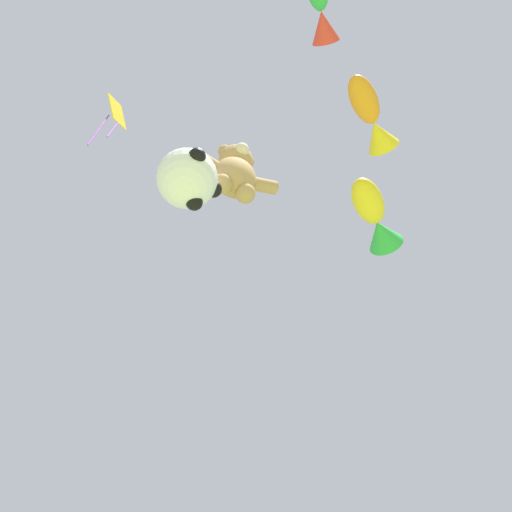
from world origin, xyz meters
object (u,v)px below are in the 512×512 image
(fish_kite_emerald, at_px, (320,5))
(diamond_kite, at_px, (114,116))
(teddy_bear_kite, at_px, (235,172))
(fish_kite_tangerine, at_px, (372,118))
(soccer_ball_kite, at_px, (188,179))
(fish_kite_goldfin, at_px, (375,218))

(fish_kite_emerald, height_order, diamond_kite, diamond_kite)
(teddy_bear_kite, xyz_separation_m, diamond_kite, (-2.61, 1.78, 4.57))
(fish_kite_tangerine, bearing_deg, teddy_bear_kite, 154.45)
(soccer_ball_kite, xyz_separation_m, diamond_kite, (-1.83, 1.88, 5.75))
(soccer_ball_kite, distance_m, fish_kite_emerald, 5.68)
(fish_kite_tangerine, bearing_deg, soccer_ball_kite, 161.48)
(teddy_bear_kite, bearing_deg, diamond_kite, 145.71)
(fish_kite_goldfin, relative_size, fish_kite_tangerine, 1.18)
(teddy_bear_kite, xyz_separation_m, soccer_ball_kite, (-0.78, -0.10, -1.18))
(soccer_ball_kite, distance_m, diamond_kite, 6.32)
(fish_kite_goldfin, distance_m, fish_kite_emerald, 5.05)
(soccer_ball_kite, distance_m, fish_kite_tangerine, 5.22)
(soccer_ball_kite, relative_size, diamond_kite, 0.34)
(soccer_ball_kite, xyz_separation_m, fish_kite_tangerine, (3.31, -1.11, 3.87))
(teddy_bear_kite, bearing_deg, fish_kite_goldfin, 14.49)
(fish_kite_tangerine, distance_m, diamond_kite, 6.24)
(soccer_ball_kite, bearing_deg, diamond_kite, 134.22)
(fish_kite_goldfin, bearing_deg, soccer_ball_kite, -166.62)
(fish_kite_goldfin, distance_m, fish_kite_tangerine, 2.81)
(teddy_bear_kite, relative_size, diamond_kite, 0.55)
(teddy_bear_kite, xyz_separation_m, fish_kite_tangerine, (2.53, -1.21, 2.69))
(soccer_ball_kite, relative_size, fish_kite_emerald, 0.59)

